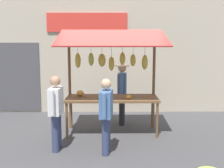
{
  "coord_description": "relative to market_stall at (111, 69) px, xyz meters",
  "views": [
    {
      "loc": [
        0.06,
        7.05,
        2.3
      ],
      "look_at": [
        0.0,
        0.3,
        1.25
      ],
      "focal_mm": 47.96,
      "sensor_mm": 36.0,
      "label": 1
    }
  ],
  "objects": [
    {
      "name": "shopper_with_ponytail",
      "position": [
        0.11,
        1.36,
        -0.7
      ],
      "size": [
        0.28,
        0.66,
        1.51
      ],
      "rotation": [
        0.0,
        0.0,
        -1.7
      ],
      "color": "navy",
      "rests_on": "ground"
    },
    {
      "name": "street_backdrop",
      "position": [
        0.06,
        -2.15,
        0.14
      ],
      "size": [
        9.0,
        0.3,
        3.4
      ],
      "color": "#B2A893",
      "rests_on": "ground"
    },
    {
      "name": "vendor_with_sunhat",
      "position": [
        -0.29,
        -0.7,
        -0.61
      ],
      "size": [
        0.42,
        0.69,
        1.62
      ],
      "rotation": [
        0.0,
        0.0,
        1.47
      ],
      "color": "#232328",
      "rests_on": "ground"
    },
    {
      "name": "shopper_with_shopping_bag",
      "position": [
        1.14,
        1.17,
        -0.68
      ],
      "size": [
        0.25,
        0.67,
        1.54
      ],
      "rotation": [
        0.0,
        0.0,
        -1.64
      ],
      "color": "navy",
      "rests_on": "ground"
    },
    {
      "name": "ground_plane",
      "position": [
        -0.01,
        0.05,
        -1.56
      ],
      "size": [
        40.0,
        40.0,
        0.0
      ],
      "primitive_type": "plane",
      "color": "#424244"
    },
    {
      "name": "market_stall",
      "position": [
        0.0,
        0.0,
        0.0
      ],
      "size": [
        2.5,
        1.46,
        2.5
      ],
      "color": "brown",
      "rests_on": "ground"
    }
  ]
}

